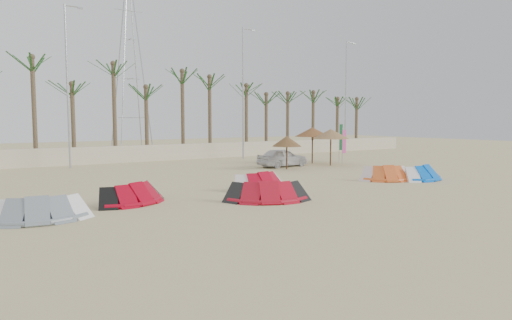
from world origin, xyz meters
TOP-DOWN VIEW (x-y plane):
  - ground at (0.00, 0.00)m, footprint 120.00×120.00m
  - boundary_wall at (0.00, 22.00)m, footprint 60.00×0.30m
  - palm_line at (0.67, 23.50)m, footprint 52.00×4.00m
  - lamp_b at (-5.96, 20.00)m, footprint 1.25×0.14m
  - lamp_c at (8.04, 20.00)m, footprint 1.25×0.14m
  - lamp_d at (20.04, 20.00)m, footprint 1.25×0.14m
  - pylon at (1.00, 28.00)m, footprint 3.00×3.00m
  - kite_grey at (-10.44, 3.49)m, footprint 3.38×1.89m
  - kite_red_left at (-6.78, 4.85)m, footprint 3.53×2.53m
  - kite_red_mid at (-2.08, 2.36)m, footprint 3.81×2.68m
  - kite_red_right at (-0.51, 5.06)m, footprint 3.16×1.79m
  - kite_orange at (6.98, 3.87)m, footprint 3.38×2.56m
  - kite_blue at (8.92, 3.00)m, footprint 3.22×1.98m
  - parasol_left at (5.95, 11.22)m, footprint 2.01×2.01m
  - parasol_mid at (10.13, 11.46)m, footprint 2.62×2.62m
  - parasol_right at (10.17, 13.52)m, footprint 2.69×2.69m
  - flag_pink at (11.80, 11.80)m, footprint 0.45×0.07m
  - flag_green at (12.75, 13.12)m, footprint 0.45×0.10m
  - car at (6.71, 12.71)m, footprint 3.92×1.79m

SIDE VIEW (x-z plane):
  - ground at x=0.00m, z-range 0.00..0.00m
  - pylon at x=1.00m, z-range -7.00..7.00m
  - kite_orange at x=6.98m, z-range -0.03..0.87m
  - kite_blue at x=8.92m, z-range -0.03..0.87m
  - kite_red_right at x=-0.51m, z-range -0.03..0.87m
  - kite_red_left at x=-6.78m, z-range -0.03..0.87m
  - kite_grey at x=-10.44m, z-range -0.03..0.87m
  - kite_red_mid at x=-2.08m, z-range -0.03..0.87m
  - boundary_wall at x=0.00m, z-range 0.00..1.30m
  - car at x=6.71m, z-range 0.00..1.30m
  - flag_pink at x=11.80m, z-range 0.25..2.95m
  - flag_green at x=12.75m, z-range 0.29..3.43m
  - parasol_left at x=5.95m, z-range 0.76..3.00m
  - parasol_mid at x=10.13m, z-range 0.97..3.62m
  - parasol_right at x=10.17m, z-range 1.01..3.75m
  - lamp_b at x=-5.96m, z-range 0.27..11.27m
  - lamp_c at x=8.04m, z-range 0.27..11.27m
  - lamp_d at x=20.04m, z-range 0.27..11.27m
  - palm_line at x=0.67m, z-range 2.59..10.29m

